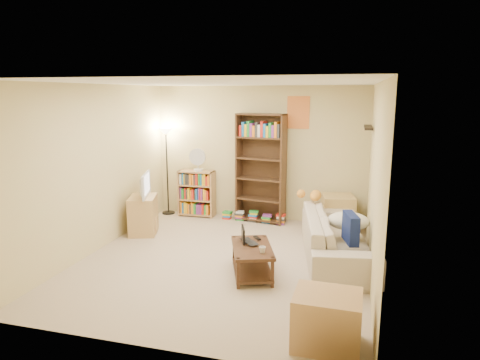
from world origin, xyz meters
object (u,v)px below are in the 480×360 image
object	(u,v)px
short_bookshelf	(197,193)
floor_lamp	(166,146)
side_table	(338,213)
television	(142,185)
tall_bookshelf	(261,166)
sofa	(337,237)
mug	(262,250)
desk_fan	(198,159)
end_cabinet	(327,320)
tv_stand	(143,215)
tabby_cat	(313,195)
coffee_table	(252,257)
laptop	(253,242)

from	to	relation	value
short_bookshelf	floor_lamp	world-z (taller)	floor_lamp
short_bookshelf	side_table	bearing A→B (deg)	-4.07
television	tall_bookshelf	bearing A→B (deg)	-74.46
television	short_bookshelf	world-z (taller)	television
sofa	mug	size ratio (longest dim) A/B	24.54
desk_fan	end_cabinet	bearing A→B (deg)	-54.36
floor_lamp	tv_stand	bearing A→B (deg)	-85.37
tabby_cat	television	size ratio (longest dim) A/B	0.75
mug	floor_lamp	distance (m)	3.73
coffee_table	desk_fan	world-z (taller)	desk_fan
end_cabinet	tall_bookshelf	bearing A→B (deg)	111.37
laptop	side_table	size ratio (longest dim) A/B	0.65
short_bookshelf	side_table	size ratio (longest dim) A/B	1.46
coffee_table	laptop	distance (m)	0.21
television	end_cabinet	world-z (taller)	television
floor_lamp	side_table	size ratio (longest dim) A/B	2.79
television	tall_bookshelf	world-z (taller)	tall_bookshelf
floor_lamp	television	bearing A→B (deg)	-85.37
tall_bookshelf	sofa	bearing A→B (deg)	-36.50
mug	tabby_cat	bearing A→B (deg)	76.66
mug	side_table	xyz separation A→B (m)	(0.83, 2.45, -0.13)
tv_stand	sofa	bearing A→B (deg)	-23.99
sofa	laptop	bearing A→B (deg)	114.45
tv_stand	side_table	size ratio (longest dim) A/B	1.05
end_cabinet	mug	bearing A→B (deg)	126.58
tall_bookshelf	short_bookshelf	bearing A→B (deg)	-172.33
tall_bookshelf	end_cabinet	distance (m)	4.13
tabby_cat	tv_stand	xyz separation A→B (m)	(-2.82, -0.46, -0.42)
mug	short_bookshelf	distance (m)	3.23
desk_fan	tv_stand	bearing A→B (deg)	-115.05
tabby_cat	end_cabinet	world-z (taller)	tabby_cat
side_table	end_cabinet	bearing A→B (deg)	-89.11
laptop	mug	distance (m)	0.39
tv_stand	end_cabinet	world-z (taller)	tv_stand
sofa	short_bookshelf	xyz separation A→B (m)	(-2.74, 1.57, 0.12)
sofa	side_table	world-z (taller)	sofa
tv_stand	end_cabinet	bearing A→B (deg)	-56.52
tall_bookshelf	desk_fan	world-z (taller)	tall_bookshelf
television	tall_bookshelf	size ratio (longest dim) A/B	0.34
laptop	desk_fan	world-z (taller)	desk_fan
desk_fan	floor_lamp	distance (m)	0.70
laptop	desk_fan	bearing A→B (deg)	-5.17
tabby_cat	television	world-z (taller)	television
sofa	tv_stand	world-z (taller)	sofa
television	side_table	world-z (taller)	television
sofa	tall_bookshelf	size ratio (longest dim) A/B	1.17
coffee_table	end_cabinet	size ratio (longest dim) A/B	1.61
tabby_cat	tall_bookshelf	size ratio (longest dim) A/B	0.26
television	coffee_table	bearing A→B (deg)	-136.81
tabby_cat	television	bearing A→B (deg)	-170.71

